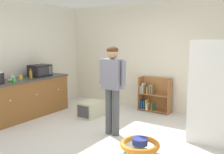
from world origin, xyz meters
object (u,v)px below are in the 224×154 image
Objects in this scene: pet_carrier at (91,109)px; yellow_cup at (21,77)px; banana_bunch at (12,80)px; standing_person at (112,82)px; kitchen_counter at (28,97)px; bookshelf at (153,96)px; microwave at (40,70)px; white_cup at (12,77)px; refrigerator at (213,91)px; amber_bottle at (31,74)px; baby_walker at (140,148)px; green_cup at (14,80)px.

yellow_cup is (-1.23, -0.95, 0.77)m from pet_carrier.
standing_person is at bearing 14.55° from banana_bunch.
pet_carrier is at bearing 37.88° from yellow_cup.
kitchen_counter is 3.02m from bookshelf.
white_cup is (-0.12, -0.68, -0.09)m from microwave.
kitchen_counter reaches higher than pet_carrier.
bookshelf is 3.19m from yellow_cup.
standing_person is 10.70× the size of banana_bunch.
amber_bottle is (-3.75, -0.89, 0.11)m from refrigerator.
baby_walker is at bearing -8.32° from amber_bottle.
standing_person reaches higher than kitchen_counter.
kitchen_counter is at bearing 114.61° from green_cup.
microwave is at bearing 173.77° from standing_person.
green_cup is at bearing -79.21° from amber_bottle.
refrigerator is at bearing 13.00° from kitchen_counter.
kitchen_counter is at bearing 172.18° from baby_walker.
banana_bunch is (-2.21, -2.44, 0.55)m from bookshelf.
kitchen_counter is at bearing -147.62° from pet_carrier.
kitchen_counter is 21.61× the size of yellow_cup.
kitchen_counter is 3.40× the size of baby_walker.
yellow_cup reaches higher than baby_walker.
yellow_cup is (0.01, -0.17, 0.50)m from kitchen_counter.
baby_walker is at bearing -0.03° from banana_bunch.
refrigerator is at bearing 24.94° from standing_person.
kitchen_counter is 4.28× the size of microwave.
yellow_cup is 0.39m from green_cup.
white_cup is at bearing -138.68° from yellow_cup.
standing_person reaches higher than microwave.
yellow_cup reaches higher than pet_carrier.
pet_carrier reaches higher than baby_walker.
amber_bottle is at bearing -136.78° from bookshelf.
amber_bottle is (0.13, -0.38, -0.04)m from microwave.
baby_walker is 2.26m from pet_carrier.
bookshelf is 3.28m from green_cup.
standing_person is at bearing -31.67° from pet_carrier.
baby_walker is at bearing -70.05° from bookshelf.
bookshelf is at bearing 47.85° from banana_bunch.
green_cup is at bearing -55.86° from yellow_cup.
bookshelf is 5.45× the size of banana_bunch.
bookshelf is at bearing 43.22° from amber_bottle.
white_cup is at bearing -113.48° from kitchen_counter.
yellow_cup is (0.13, 0.12, 0.00)m from white_cup.
refrigerator is 18.74× the size of green_cup.
white_cup is at bearing 177.48° from baby_walker.
bookshelf is 1.54× the size of pet_carrier.
banana_bunch is at bearing -132.15° from bookshelf.
white_cup is (-0.13, -0.29, 0.50)m from kitchen_counter.
bookshelf is 1.77× the size of microwave.
refrigerator is 1.79m from standing_person.
amber_bottle is (-2.13, -2.00, 0.62)m from bookshelf.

